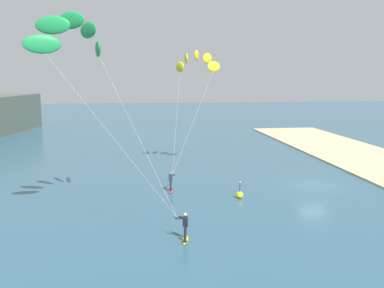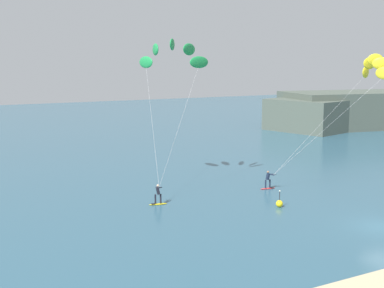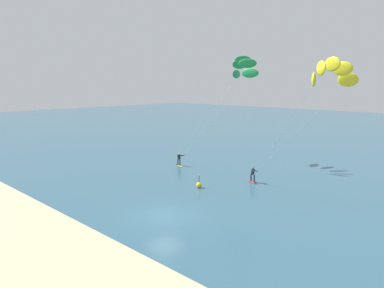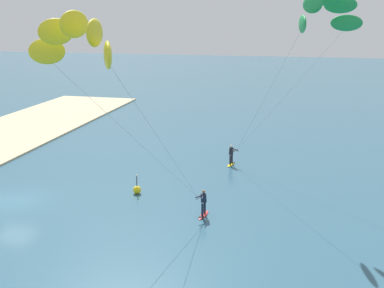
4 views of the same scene
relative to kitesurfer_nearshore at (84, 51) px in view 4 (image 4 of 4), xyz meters
name	(u,v)px [view 4 (image 4 of 4)]	position (x,y,z in m)	size (l,w,h in m)	color
ground_plane	(13,201)	(-8.20, -9.50, -10.56)	(240.00, 240.00, 0.00)	#2D566B
kitesurfer_nearshore	(84,51)	(0.00, 0.00, 0.00)	(11.23, 6.16, 12.19)	red
kitesurfer_mid_water	(322,17)	(-15.12, 9.78, 1.27)	(8.58, 9.52, 13.60)	yellow
marker_buoy	(137,190)	(-11.41, -1.95, -10.26)	(0.56, 0.56, 1.38)	yellow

